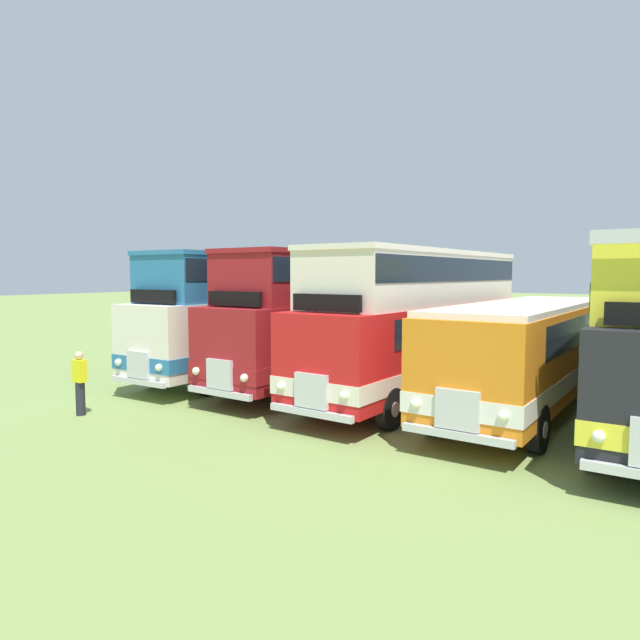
{
  "coord_description": "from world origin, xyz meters",
  "views": [
    {
      "loc": [
        0.15,
        -15.69,
        3.77
      ],
      "look_at": [
        -10.55,
        0.83,
        2.15
      ],
      "focal_mm": 31.41,
      "sensor_mm": 36.0,
      "label": 1
    }
  ],
  "objects_px": {
    "bus_third_in_row": "(421,316)",
    "marshal_person": "(80,382)",
    "bus_first_in_row": "(248,310)",
    "bus_fourth_in_row": "(528,348)",
    "bus_second_in_row": "(328,312)"
  },
  "relations": [
    {
      "from": "bus_second_in_row",
      "to": "bus_fourth_in_row",
      "type": "height_order",
      "value": "bus_second_in_row"
    },
    {
      "from": "bus_first_in_row",
      "to": "bus_fourth_in_row",
      "type": "height_order",
      "value": "bus_first_in_row"
    },
    {
      "from": "marshal_person",
      "to": "bus_first_in_row",
      "type": "bearing_deg",
      "value": 90.17
    },
    {
      "from": "bus_second_in_row",
      "to": "bus_third_in_row",
      "type": "bearing_deg",
      "value": 2.27
    },
    {
      "from": "bus_first_in_row",
      "to": "bus_third_in_row",
      "type": "xyz_separation_m",
      "value": [
        6.63,
        0.4,
        0.01
      ]
    },
    {
      "from": "bus_second_in_row",
      "to": "bus_third_in_row",
      "type": "distance_m",
      "value": 3.32
    },
    {
      "from": "bus_first_in_row",
      "to": "bus_third_in_row",
      "type": "relative_size",
      "value": 0.87
    },
    {
      "from": "bus_third_in_row",
      "to": "marshal_person",
      "type": "bearing_deg",
      "value": -132.05
    },
    {
      "from": "bus_third_in_row",
      "to": "bus_first_in_row",
      "type": "bearing_deg",
      "value": -176.55
    },
    {
      "from": "bus_first_in_row",
      "to": "bus_second_in_row",
      "type": "relative_size",
      "value": 0.97
    },
    {
      "from": "bus_second_in_row",
      "to": "bus_fourth_in_row",
      "type": "distance_m",
      "value": 6.67
    },
    {
      "from": "bus_second_in_row",
      "to": "bus_fourth_in_row",
      "type": "xyz_separation_m",
      "value": [
        6.62,
        -0.28,
        -0.71
      ]
    },
    {
      "from": "bus_first_in_row",
      "to": "marshal_person",
      "type": "relative_size",
      "value": 5.7
    },
    {
      "from": "bus_third_in_row",
      "to": "bus_fourth_in_row",
      "type": "relative_size",
      "value": 1.08
    },
    {
      "from": "bus_third_in_row",
      "to": "marshal_person",
      "type": "distance_m",
      "value": 10.0
    }
  ]
}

